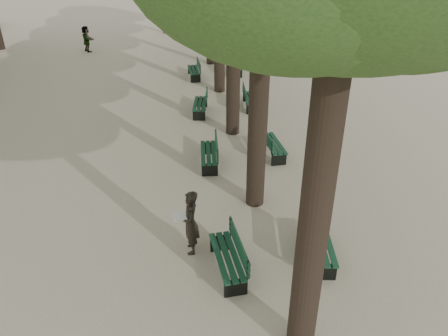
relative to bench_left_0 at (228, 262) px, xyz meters
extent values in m
plane|color=#BCAB8E|center=(-0.37, -0.18, -0.27)|extent=(120.00, 120.00, 0.00)
cylinder|color=#33261C|center=(1.13, -2.18, 3.48)|extent=(0.52, 0.52, 7.50)
cylinder|color=#33261C|center=(1.13, 2.82, 3.48)|extent=(0.52, 0.52, 7.50)
cylinder|color=#33261C|center=(1.13, 7.82, 3.48)|extent=(0.52, 0.52, 7.50)
cylinder|color=#33261C|center=(1.13, 12.82, 3.48)|extent=(0.52, 0.52, 7.50)
cube|color=black|center=(-0.02, 0.00, -0.05)|extent=(0.71, 1.85, 0.45)
cube|color=#0E3221|center=(-0.02, 0.00, 0.18)|extent=(0.73, 1.85, 0.04)
cube|color=#0E3221|center=(0.26, 0.03, 0.45)|extent=(0.23, 1.79, 0.40)
cube|color=black|center=(-0.02, 5.29, -0.05)|extent=(0.61, 1.82, 0.45)
cube|color=#0E3221|center=(-0.02, 5.29, 0.18)|extent=(0.63, 1.83, 0.04)
cube|color=#0E3221|center=(0.26, 5.27, 0.45)|extent=(0.14, 1.80, 0.40)
cube|color=black|center=(-0.02, 9.95, -0.05)|extent=(0.75, 1.85, 0.45)
cube|color=#0E3221|center=(-0.02, 9.95, 0.18)|extent=(0.77, 1.85, 0.04)
cube|color=#0E3221|center=(0.26, 9.92, 0.45)|extent=(0.27, 1.79, 0.40)
cube|color=black|center=(-0.02, 15.06, -0.05)|extent=(0.59, 1.82, 0.45)
cube|color=#0E3221|center=(-0.02, 15.06, 0.18)|extent=(0.61, 1.82, 0.04)
cube|color=#0E3221|center=(0.26, 15.07, 0.45)|extent=(0.11, 1.80, 0.40)
cube|color=black|center=(2.28, 0.26, -0.05)|extent=(0.76, 1.85, 0.45)
cube|color=#0E3221|center=(2.28, 0.26, 0.18)|extent=(0.78, 1.86, 0.04)
cube|color=#0E3221|center=(2.01, 0.30, 0.45)|extent=(0.28, 1.79, 0.40)
cube|color=black|center=(2.28, 5.75, -0.05)|extent=(0.67, 1.84, 0.45)
cube|color=#0E3221|center=(2.28, 5.75, 0.18)|extent=(0.69, 1.84, 0.04)
cube|color=#0E3221|center=(2.00, 5.72, 0.45)|extent=(0.19, 1.80, 0.40)
cube|color=black|center=(2.28, 10.41, -0.05)|extent=(0.63, 1.83, 0.45)
cube|color=#0E3221|center=(2.28, 10.41, 0.18)|extent=(0.65, 1.83, 0.04)
cube|color=#0E3221|center=(2.00, 10.43, 0.45)|extent=(0.15, 1.80, 0.40)
cube|color=black|center=(2.28, 15.60, -0.05)|extent=(0.59, 1.82, 0.45)
cube|color=#0E3221|center=(2.28, 15.60, 0.18)|extent=(0.61, 1.82, 0.04)
cube|color=#0E3221|center=(2.00, 15.59, 0.45)|extent=(0.11, 1.80, 0.40)
imported|color=black|center=(-0.79, 0.85, 0.57)|extent=(0.34, 0.68, 1.69)
cube|color=white|center=(-1.04, 0.85, 0.78)|extent=(0.37, 0.29, 0.12)
imported|color=#262628|center=(-6.53, 21.51, 0.53)|extent=(1.05, 1.44, 1.61)
imported|color=#262628|center=(-1.48, 26.71, 0.66)|extent=(0.99, 0.64, 1.87)
imported|color=#262628|center=(2.00, 25.31, 0.49)|extent=(0.65, 1.03, 1.52)
camera|label=1|loc=(-0.94, -7.69, 6.76)|focal=35.00mm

